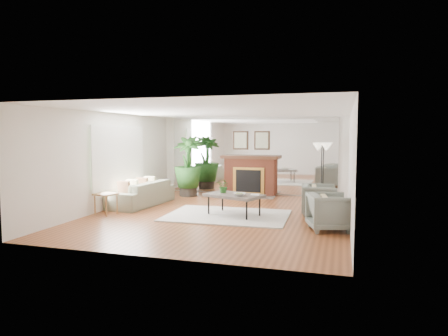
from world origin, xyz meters
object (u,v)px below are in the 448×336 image
(side_table, at_px, (106,197))
(potted_ficus, at_px, (188,164))
(floor_lamp, at_px, (322,152))
(armchair_back, at_px, (319,200))
(coffee_table, at_px, (234,196))
(sofa, at_px, (142,193))
(fireplace, at_px, (250,175))
(armchair_front, at_px, (330,212))

(side_table, distance_m, potted_ficus, 3.46)
(side_table, xyz_separation_m, floor_lamp, (4.89, 3.67, 1.01))
(armchair_back, distance_m, potted_ficus, 4.60)
(coffee_table, height_order, sofa, sofa)
(armchair_back, distance_m, side_table, 5.15)
(sofa, bearing_deg, armchair_back, 93.79)
(side_table, distance_m, floor_lamp, 6.19)
(fireplace, xyz_separation_m, armchair_back, (2.30, -2.60, -0.29))
(potted_ficus, bearing_deg, armchair_front, -37.49)
(fireplace, bearing_deg, floor_lamp, -8.66)
(fireplace, height_order, armchair_front, fireplace)
(armchair_front, relative_size, potted_ficus, 0.44)
(fireplace, relative_size, side_table, 3.85)
(armchair_back, distance_m, armchair_front, 1.53)
(potted_ficus, distance_m, floor_lamp, 4.11)
(sofa, height_order, armchair_front, armchair_front)
(sofa, bearing_deg, armchair_front, 77.30)
(coffee_table, bearing_deg, sofa, 165.67)
(sofa, xyz_separation_m, armchair_back, (4.75, -0.01, 0.05))
(fireplace, distance_m, armchair_front, 4.86)
(floor_lamp, bearing_deg, coffee_table, -122.09)
(fireplace, relative_size, sofa, 0.92)
(fireplace, bearing_deg, armchair_back, -48.50)
(side_table, bearing_deg, coffee_table, 13.00)
(potted_ficus, xyz_separation_m, floor_lamp, (4.07, 0.36, 0.43))
(armchair_back, bearing_deg, potted_ficus, 59.92)
(armchair_back, height_order, potted_ficus, potted_ficus)
(coffee_table, distance_m, potted_ficus, 3.46)
(armchair_back, xyz_separation_m, floor_lamp, (-0.07, 2.26, 1.07))
(fireplace, bearing_deg, armchair_front, -57.61)
(armchair_back, bearing_deg, coffee_table, 104.82)
(fireplace, distance_m, floor_lamp, 2.39)
(fireplace, relative_size, potted_ficus, 1.09)
(armchair_back, bearing_deg, floor_lamp, -3.69)
(side_table, height_order, potted_ficus, potted_ficus)
(sofa, xyz_separation_m, side_table, (-0.20, -1.42, 0.11))
(coffee_table, bearing_deg, fireplace, 96.44)
(coffee_table, distance_m, armchair_back, 2.06)
(armchair_front, bearing_deg, floor_lamp, -11.57)
(fireplace, relative_size, armchair_back, 2.49)
(fireplace, xyz_separation_m, potted_ficus, (-1.83, -0.70, 0.35))
(sofa, relative_size, side_table, 4.20)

